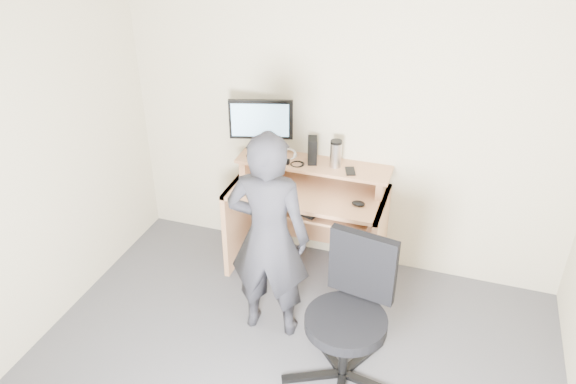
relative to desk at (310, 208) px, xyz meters
The scene contains 12 objects.
back_wall 0.76m from the desk, 47.89° to the left, with size 3.50×0.02×2.50m, color beige.
desk is the anchor object (origin of this frame).
monitor 0.77m from the desk, behind, with size 0.48×0.17×0.46m.
external_drive 0.47m from the desk, 99.20° to the left, with size 0.07×0.13×0.20m, color black.
travel_mug 0.50m from the desk, 22.26° to the left, with size 0.09×0.09×0.19m, color #B6B5BA.
smartphone 0.48m from the desk, ahead, with size 0.07×0.13×0.01m, color black.
charger 0.43m from the desk, behind, with size 0.04×0.04×0.04m, color black.
headphones 0.46m from the desk, 151.10° to the left, with size 0.16×0.16×0.02m, color silver.
keyboard 0.22m from the desk, 115.36° to the right, with size 0.46×0.18×0.03m, color black.
mouse 0.51m from the desk, 23.18° to the right, with size 0.10×0.06×0.04m, color black.
office_chair 1.18m from the desk, 60.99° to the right, with size 0.76×0.76×0.97m.
person 0.82m from the desk, 94.08° to the right, with size 0.56×0.37×1.53m, color black.
Camera 1 is at (0.83, -2.11, 2.88)m, focal length 35.00 mm.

